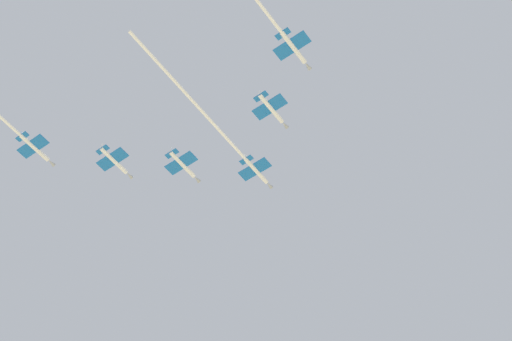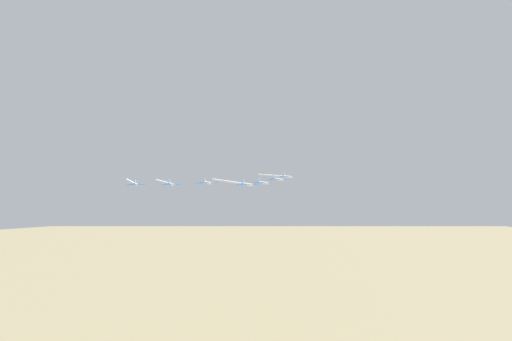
{
  "view_description": "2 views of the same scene",
  "coord_description": "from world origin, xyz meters",
  "px_view_note": "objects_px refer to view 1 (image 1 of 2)",
  "views": [
    {
      "loc": [
        -60.28,
        115.96,
        2.32
      ],
      "look_at": [
        13.33,
        12.89,
        171.31
      ],
      "focal_mm": 51.23,
      "sensor_mm": 36.0,
      "label": 1
    },
    {
      "loc": [
        -55.84,
        -145.38,
        182.59
      ],
      "look_at": [
        21.06,
        19.08,
        177.79
      ],
      "focal_mm": 25.06,
      "sensor_mm": 36.0,
      "label": 2
    }
  ],
  "objects_px": {
    "jet_port_inner": "(183,165)",
    "jet_starboard_inner": "(272,109)",
    "jet_starboard_outer": "(261,6)",
    "jet_port_outer": "(115,161)",
    "jet_lead": "(221,132)",
    "jet_center_rear": "(1,117)"
  },
  "relations": [
    {
      "from": "jet_port_inner",
      "to": "jet_port_outer",
      "type": "relative_size",
      "value": 1.0
    },
    {
      "from": "jet_port_inner",
      "to": "jet_starboard_inner",
      "type": "height_order",
      "value": "jet_starboard_inner"
    },
    {
      "from": "jet_starboard_inner",
      "to": "jet_lead",
      "type": "bearing_deg",
      "value": -170.57
    },
    {
      "from": "jet_lead",
      "to": "jet_starboard_inner",
      "type": "xyz_separation_m",
      "value": [
        -15.62,
        -2.45,
        0.42
      ]
    },
    {
      "from": "jet_starboard_inner",
      "to": "jet_starboard_outer",
      "type": "distance_m",
      "value": 30.68
    },
    {
      "from": "jet_port_inner",
      "to": "jet_port_outer",
      "type": "xyz_separation_m",
      "value": [
        15.71,
        12.0,
        0.98
      ]
    },
    {
      "from": "jet_port_outer",
      "to": "jet_port_inner",
      "type": "bearing_deg",
      "value": 37.89
    },
    {
      "from": "jet_port_outer",
      "to": "jet_center_rear",
      "type": "distance_m",
      "value": 33.23
    },
    {
      "from": "jet_starboard_inner",
      "to": "jet_starboard_outer",
      "type": "relative_size",
      "value": 0.24
    },
    {
      "from": "jet_port_outer",
      "to": "jet_starboard_inner",
      "type": "bearing_deg",
      "value": 14.54
    },
    {
      "from": "jet_starboard_inner",
      "to": "jet_center_rear",
      "type": "xyz_separation_m",
      "value": [
        62.78,
        40.9,
        0.79
      ]
    },
    {
      "from": "jet_starboard_inner",
      "to": "jet_port_outer",
      "type": "xyz_separation_m",
      "value": [
        46.91,
        11.71,
        0.16
      ]
    },
    {
      "from": "jet_center_rear",
      "to": "jet_port_outer",
      "type": "bearing_deg",
      "value": 61.99
    },
    {
      "from": "jet_port_inner",
      "to": "jet_starboard_inner",
      "type": "xyz_separation_m",
      "value": [
        -31.2,
        0.29,
        0.82
      ]
    },
    {
      "from": "jet_port_inner",
      "to": "jet_starboard_outer",
      "type": "bearing_deg",
      "value": -29.42
    },
    {
      "from": "jet_starboard_inner",
      "to": "jet_port_outer",
      "type": "relative_size",
      "value": 1.0
    },
    {
      "from": "jet_lead",
      "to": "jet_port_outer",
      "type": "height_order",
      "value": "jet_port_outer"
    },
    {
      "from": "jet_port_inner",
      "to": "jet_starboard_outer",
      "type": "distance_m",
      "value": 53.73
    },
    {
      "from": "jet_port_inner",
      "to": "jet_starboard_inner",
      "type": "relative_size",
      "value": 1.0
    },
    {
      "from": "jet_port_inner",
      "to": "jet_starboard_outer",
      "type": "relative_size",
      "value": 0.24
    },
    {
      "from": "jet_starboard_inner",
      "to": "jet_port_outer",
      "type": "height_order",
      "value": "jet_port_outer"
    },
    {
      "from": "jet_port_outer",
      "to": "jet_starboard_outer",
      "type": "height_order",
      "value": "jet_port_outer"
    }
  ]
}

